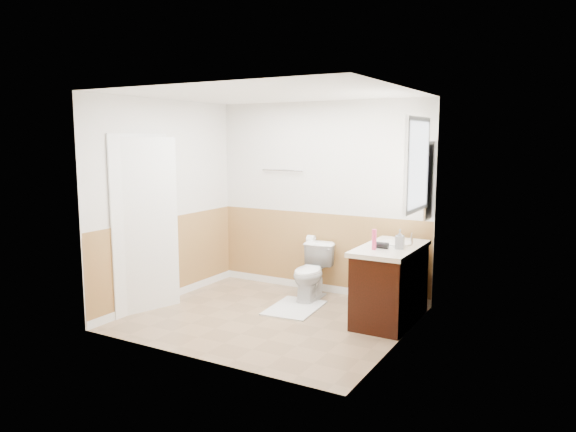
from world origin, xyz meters
The scene contains 32 objects.
floor centered at (0.00, 0.00, 0.00)m, with size 3.00×3.00×0.00m, color #8C7051.
ceiling centered at (0.00, 0.00, 2.50)m, with size 3.00×3.00×0.00m, color white.
wall_back centered at (0.00, 1.30, 1.25)m, with size 3.00×3.00×0.00m, color silver.
wall_front centered at (0.00, -1.30, 1.25)m, with size 3.00×3.00×0.00m, color silver.
wall_left centered at (-1.50, 0.00, 1.25)m, with size 3.00×3.00×0.00m, color silver.
wall_right centered at (1.50, 0.00, 1.25)m, with size 3.00×3.00×0.00m, color silver.
wainscot_back centered at (0.00, 1.29, 0.50)m, with size 3.00×3.00×0.00m, color #B58648.
wainscot_front centered at (0.00, -1.29, 0.50)m, with size 3.00×3.00×0.00m, color #B58648.
wainscot_left centered at (-1.49, 0.00, 0.50)m, with size 2.60×2.60×0.00m, color #B58648.
wainscot_right centered at (1.49, 0.00, 0.50)m, with size 2.60×2.60×0.00m, color #B58648.
toilet centered at (0.09, 0.88, 0.35)m, with size 0.39×0.68×0.70m, color white.
bath_mat centered at (0.09, 0.44, 0.01)m, with size 0.55×0.80×0.02m, color silver.
vanity_cabinet centered at (1.21, 0.59, 0.40)m, with size 0.55×1.10×0.80m, color black.
vanity_knob_left centered at (0.91, 0.49, 0.55)m, with size 0.03×0.03×0.03m, color #B8BABF.
vanity_knob_right centered at (0.91, 0.69, 0.55)m, with size 0.03×0.03×0.03m, color #BCBCC3.
countertop centered at (1.20, 0.59, 0.83)m, with size 0.60×1.15×0.05m, color silver.
sink_basin centered at (1.21, 0.74, 0.86)m, with size 0.36×0.36×0.02m, color white.
faucet centered at (1.39, 0.74, 0.92)m, with size 0.02×0.02×0.14m, color silver.
lotion_bottle centered at (1.11, 0.32, 0.96)m, with size 0.05×0.05×0.22m, color #DA3868.
soap_dispenser centered at (1.33, 0.51, 0.95)m, with size 0.09×0.10×0.21m, color gray.
hair_dryer_body centered at (1.16, 0.43, 0.89)m, with size 0.07×0.07×0.14m, color black.
hair_dryer_handle centered at (1.13, 0.51, 0.86)m, with size 0.03×0.03×0.07m, color black.
mirror_panel centered at (1.48, 1.10, 1.55)m, with size 0.02×0.35×0.90m, color silver.
window_frame centered at (1.47, 0.59, 1.75)m, with size 0.04×0.80×1.00m, color white.
window_glass centered at (1.49, 0.59, 1.75)m, with size 0.01×0.70×0.90m, color white.
door centered at (-1.40, -0.45, 1.02)m, with size 0.05×0.80×2.04m, color white.
door_frame centered at (-1.48, -0.45, 1.03)m, with size 0.02×0.92×2.10m, color white.
door_knob centered at (-1.34, -0.12, 0.95)m, with size 0.06×0.06×0.06m, color silver.
towel_bar centered at (-0.55, 1.25, 1.60)m, with size 0.02×0.02×0.62m, color silver.
tp_holder_bar centered at (-0.10, 1.23, 0.70)m, with size 0.02×0.02×0.14m, color silver.
tp_roll centered at (-0.10, 1.23, 0.70)m, with size 0.11×0.11×0.10m, color white.
tp_sheet centered at (-0.10, 1.23, 0.59)m, with size 0.10×0.01×0.16m, color white.
Camera 1 is at (3.07, -5.02, 2.02)m, focal length 33.53 mm.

